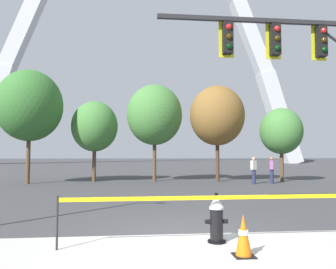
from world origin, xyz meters
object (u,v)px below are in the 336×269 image
fire_hydrant (216,219)px  traffic_signal_gantry (335,64)px  traffic_cone_by_hydrant (243,236)px  pedestrian_walking_left (254,170)px  pedestrian_standing_center (272,170)px  monument_arch (141,38)px

fire_hydrant → traffic_signal_gantry: size_ratio=0.13×
traffic_cone_by_hydrant → traffic_signal_gantry: traffic_signal_gantry is taller
fire_hydrant → traffic_cone_by_hydrant: bearing=-75.2°
fire_hydrant → traffic_cone_by_hydrant: size_ratio=1.36×
fire_hydrant → pedestrian_walking_left: (5.37, 12.28, 0.35)m
pedestrian_walking_left → traffic_cone_by_hydrant: bearing=-111.2°
pedestrian_standing_center → monument_arch: bearing=100.0°
monument_arch → pedestrian_walking_left: size_ratio=38.04×
fire_hydrant → pedestrian_walking_left: bearing=66.4°
fire_hydrant → traffic_cone_by_hydrant: fire_hydrant is taller
fire_hydrant → monument_arch: size_ratio=0.02×
pedestrian_walking_left → pedestrian_standing_center: 1.19m
traffic_cone_by_hydrant → pedestrian_standing_center: pedestrian_standing_center is taller
pedestrian_standing_center → pedestrian_walking_left: bearing=-171.3°
pedestrian_walking_left → pedestrian_standing_center: same height
monument_arch → fire_hydrant: bearing=-89.4°
traffic_signal_gantry → pedestrian_walking_left: size_ratio=4.92×
fire_hydrant → pedestrian_walking_left: size_ratio=0.62×
pedestrian_walking_left → pedestrian_standing_center: size_ratio=1.00×
fire_hydrant → pedestrian_walking_left: pedestrian_walking_left is taller
fire_hydrant → traffic_signal_gantry: (4.18, 2.33, 3.94)m
traffic_signal_gantry → pedestrian_walking_left: 10.64m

